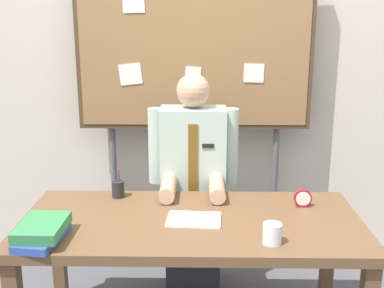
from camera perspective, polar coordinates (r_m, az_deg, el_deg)
back_wall at (r=3.49m, az=0.31°, el=8.72°), size 6.40×0.08×2.70m
desk at (r=2.52m, az=-0.07°, el=-10.60°), size 1.74×0.81×0.72m
person at (r=3.04m, az=0.14°, el=-5.81°), size 0.55×0.56×1.40m
bulletin_board at (r=3.27m, az=0.26°, el=11.90°), size 1.59×0.09×2.19m
book_stack at (r=2.35m, az=-17.37°, el=-9.86°), size 0.21×0.32×0.09m
open_notebook at (r=2.46m, az=0.24°, el=-8.95°), size 0.28×0.21×0.01m
desk_clock at (r=2.69m, az=13.01°, el=-6.38°), size 0.10×0.04×0.10m
coffee_mug at (r=2.24m, az=9.50°, el=-10.44°), size 0.09×0.09×0.10m
pen_holder at (r=2.78m, az=-8.77°, el=-5.29°), size 0.07×0.07×0.16m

